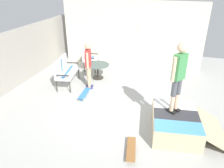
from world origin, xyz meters
The scene contains 11 objects.
ground_plane centered at (0.00, 0.00, -0.05)m, with size 12.00×12.00×0.10m, color #A8A8A3.
back_wall_cinderblock centered at (0.00, 4.00, 0.98)m, with size 9.00×0.20×1.95m.
house_facade centered at (3.80, 0.49, 1.39)m, with size 0.23×6.00×2.78m.
skate_ramp centered at (-0.48, -1.74, 0.26)m, with size 1.73×2.02×0.53m.
patio_bench centered at (1.14, 2.29, 0.62)m, with size 1.33×0.77×1.02m.
patio_chair_near_house centered at (2.73, 2.01, 0.61)m, with size 0.66×0.60×1.02m.
patio_table centered at (2.04, 1.35, 0.40)m, with size 0.90×0.90×0.57m.
person_watching centered at (1.18, 1.35, 0.96)m, with size 0.47×0.31×1.65m.
person_skater centered at (-0.35, -1.61, 1.58)m, with size 0.41×0.36×1.79m.
skateboard_by_bench centered at (0.56, 1.28, 0.08)m, with size 0.81×0.27×0.10m.
skateboard_spare centered at (-1.53, -0.80, 0.08)m, with size 0.82×0.35×0.10m.
Camera 1 is at (-5.28, -1.52, 3.61)m, focal length 34.96 mm.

